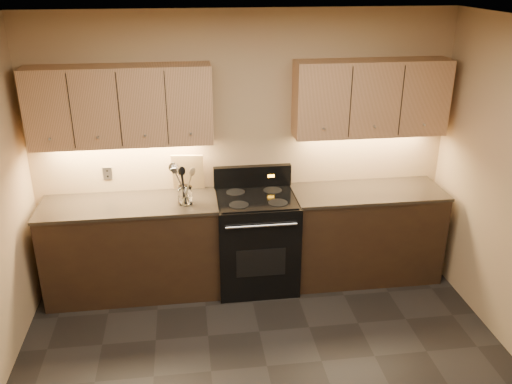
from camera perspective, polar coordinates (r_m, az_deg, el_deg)
ceiling at (r=3.01m, az=2.91°, el=16.21°), size 4.00×4.00×0.00m
wall_back at (r=5.24m, az=-1.32°, el=4.50°), size 4.00×0.04×2.60m
counter_left at (r=5.29m, az=-12.84°, el=-5.75°), size 1.62×0.62×0.93m
counter_right at (r=5.54m, az=11.38°, el=-4.27°), size 1.46×0.62×0.93m
stove at (r=5.28m, az=0.02°, el=-5.05°), size 0.76×0.68×1.14m
upper_cab_left at (r=4.96m, az=-14.06°, el=8.79°), size 1.60×0.30×0.70m
upper_cab_right at (r=5.22m, az=12.00°, el=9.65°), size 1.44×0.30×0.70m
outlet_plate at (r=5.32m, az=-15.36°, el=1.89°), size 0.08×0.01×0.12m
utensil_crock at (r=4.96m, az=-7.48°, el=-0.38°), size 0.16×0.16×0.16m
cutting_board at (r=5.22m, az=-7.18°, el=2.10°), size 0.31×0.14×0.37m
wooden_spoon at (r=4.91m, az=-7.75°, el=0.68°), size 0.17×0.10×0.33m
black_spoon at (r=4.95m, az=-7.59°, el=0.89°), size 0.08×0.10×0.34m
black_turner at (r=4.90m, az=-7.46°, el=0.62°), size 0.13×0.17×0.34m
steel_spatula at (r=4.92m, az=-7.20°, el=1.04°), size 0.22×0.14×0.40m
steel_skimmer at (r=4.91m, az=-7.12°, el=1.01°), size 0.22×0.12×0.39m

